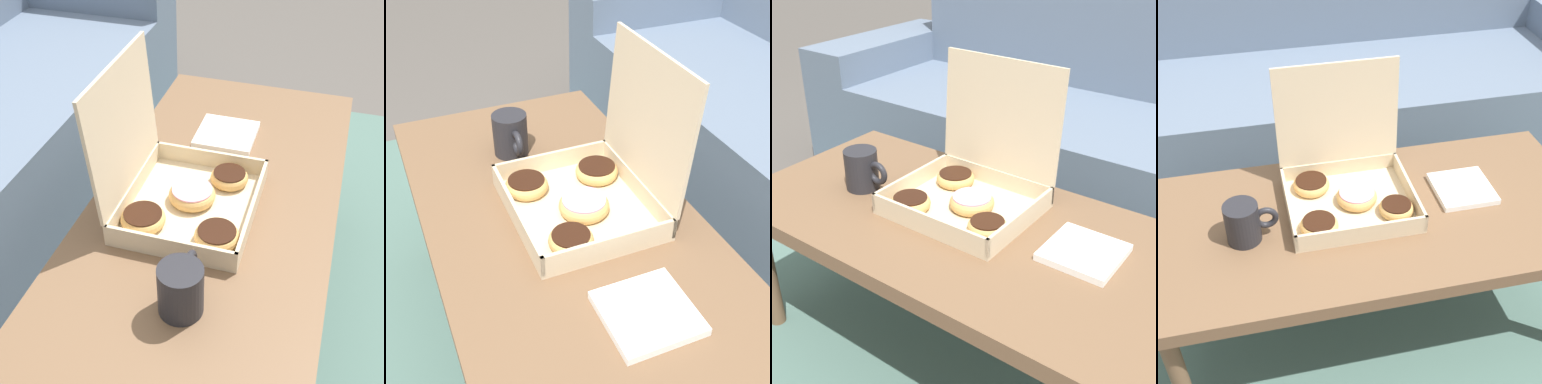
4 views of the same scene
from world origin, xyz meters
The scene contains 7 objects.
ground_plane centered at (0.00, 0.00, 0.00)m, with size 12.00×12.00×0.00m, color #514C47.
area_rug centered at (0.00, 0.30, 0.01)m, with size 2.56×1.84×0.01m, color #4C6B60.
couch centered at (0.00, 0.78, 0.31)m, with size 2.44×0.77×0.91m.
coffee_table centered at (0.00, -0.14, 0.39)m, with size 1.20×0.56×0.43m.
pastry_box centered at (-0.06, -0.07, 0.49)m, with size 0.34×0.31×0.34m.
coffee_mug centered at (-0.33, -0.16, 0.49)m, with size 0.13×0.09×0.11m.
napkin_stack centered at (0.27, -0.10, 0.44)m, with size 0.16×0.16×0.02m.
Camera 4 is at (-0.29, -1.17, 1.37)m, focal length 50.00 mm.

